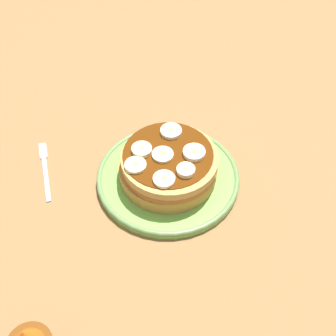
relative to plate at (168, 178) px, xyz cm
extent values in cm
cube|color=olive|center=(0.00, 0.00, -2.30)|extent=(140.00, 140.00, 3.00)
cylinder|color=#72B74C|center=(0.00, 0.00, -0.18)|extent=(22.77, 22.77, 1.24)
torus|color=#658B50|center=(0.00, 0.00, 0.25)|extent=(22.96, 22.96, 0.87)
cylinder|color=#C58743|center=(-0.24, -0.12, 1.07)|extent=(15.28, 15.28, 1.26)
cylinder|color=#B3843C|center=(-0.10, -0.22, 2.32)|extent=(15.59, 15.59, 1.26)
cylinder|color=#AD5F30|center=(-0.51, -0.30, 3.58)|extent=(14.68, 14.68, 1.26)
cylinder|color=tan|center=(-0.53, -0.24, 4.84)|extent=(14.97, 14.97, 1.26)
cylinder|color=#592B0A|center=(0.00, 0.00, 5.54)|extent=(13.96, 13.96, 0.16)
cylinder|color=#F0E9B6|center=(-0.05, 0.91, 5.79)|extent=(3.30, 3.30, 0.66)
cylinder|color=tan|center=(-0.05, 0.91, 6.16)|extent=(0.92, 0.92, 0.08)
cylinder|color=#F5ECB5|center=(2.32, 3.32, 5.93)|extent=(3.15, 3.15, 0.94)
cylinder|color=tan|center=(2.32, 3.32, 6.44)|extent=(0.88, 0.88, 0.08)
cylinder|color=#FEE6BA|center=(-1.94, -3.46, 5.91)|extent=(3.45, 3.45, 0.90)
cylinder|color=tan|center=(-1.94, -3.46, 6.40)|extent=(0.97, 0.97, 0.08)
cylinder|color=#F1EDC2|center=(3.82, -2.56, 5.87)|extent=(3.40, 3.40, 0.80)
cylinder|color=tan|center=(3.82, -2.56, 6.31)|extent=(0.95, 0.95, 0.08)
cylinder|color=#EEEDB8|center=(-0.45, 5.48, 5.81)|extent=(3.28, 3.28, 0.69)
cylinder|color=tan|center=(-0.45, 5.48, 6.19)|extent=(0.92, 0.92, 0.08)
cylinder|color=#F8ECB7|center=(-4.50, -0.58, 5.96)|extent=(2.76, 2.76, 0.99)
cylinder|color=tan|center=(-4.50, -0.58, 6.49)|extent=(0.77, 0.77, 0.08)
cylinder|color=#F6E5B9|center=(-4.39, 2.98, 5.81)|extent=(3.28, 3.28, 0.68)
cylinder|color=tan|center=(-4.39, 2.98, 6.19)|extent=(0.92, 0.92, 0.08)
cube|color=silver|center=(9.48, 17.35, -0.55)|extent=(9.39, 2.98, 0.50)
cube|color=silver|center=(15.79, 15.78, -0.55)|extent=(3.70, 2.07, 0.50)
camera|label=1|loc=(-45.85, 24.32, 61.42)|focal=53.47mm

